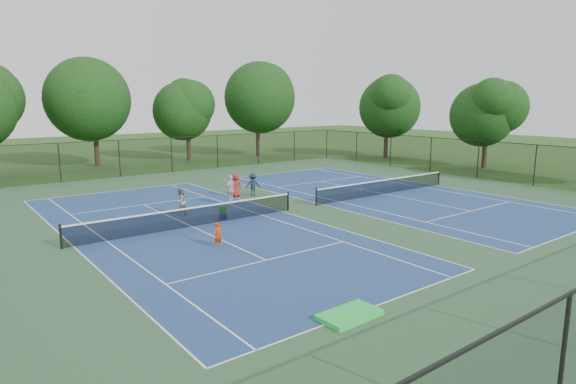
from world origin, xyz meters
TOP-DOWN VIEW (x-y plane):
  - ground at (0.00, 0.00)m, footprint 140.00×140.00m
  - court_pad at (0.00, 0.00)m, footprint 36.00×36.00m
  - tennis_court_left at (-7.00, 0.00)m, footprint 12.00×23.83m
  - tennis_court_right at (7.00, 0.00)m, footprint 12.00×23.83m
  - perimeter_fence at (0.00, 0.00)m, footprint 36.08×36.08m
  - tree_back_b at (-4.00, 26.00)m, footprint 7.60×7.60m
  - tree_back_c at (5.00, 25.00)m, footprint 6.00×6.00m
  - tree_back_d at (13.00, 24.00)m, footprint 7.80×7.80m
  - tree_side_e at (23.00, 14.00)m, footprint 6.60×6.60m
  - tree_side_f at (24.00, 3.00)m, footprint 5.80×5.80m
  - child_player at (-7.60, -3.73)m, footprint 0.43×0.31m
  - instructor at (-6.38, 2.56)m, footprint 0.93×0.85m
  - bystander_a at (-2.89, 3.21)m, footprint 1.16×0.91m
  - bystander_b at (-0.27, 4.79)m, footprint 1.10×1.00m
  - bystander_c at (-1.38, 5.06)m, footprint 0.77×0.53m
  - ball_crate at (-5.01, 0.40)m, footprint 0.41×0.38m
  - ball_hopper at (-5.01, 0.40)m, footprint 0.40×0.36m
  - green_tarp at (-7.96, -11.96)m, footprint 1.83×1.07m

SIDE VIEW (x-z plane):
  - ground at x=0.00m, z-range 0.00..0.00m
  - court_pad at x=0.00m, z-range 0.00..0.01m
  - green_tarp at x=-7.96m, z-range 0.01..0.16m
  - tennis_court_left at x=-7.00m, z-range -0.44..0.63m
  - tennis_court_right at x=7.00m, z-range -0.44..0.63m
  - ball_crate at x=-5.01m, z-range 0.00..0.30m
  - ball_hopper at x=-5.01m, z-range 0.30..0.72m
  - child_player at x=-7.60m, z-range 0.00..1.08m
  - bystander_b at x=-0.27m, z-range 0.00..1.49m
  - bystander_c at x=-1.38m, z-range 0.00..1.51m
  - instructor at x=-6.38m, z-range 0.00..1.56m
  - bystander_a at x=-2.89m, z-range 0.00..1.83m
  - perimeter_fence at x=0.00m, z-range 0.09..3.11m
  - tree_side_f at x=24.00m, z-range 1.19..9.31m
  - tree_back_c at x=5.00m, z-range 1.28..9.68m
  - tree_side_e at x=23.00m, z-range 1.37..10.25m
  - tree_back_b at x=-4.00m, z-range 1.58..11.61m
  - tree_back_d at x=13.00m, z-range 1.64..12.01m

